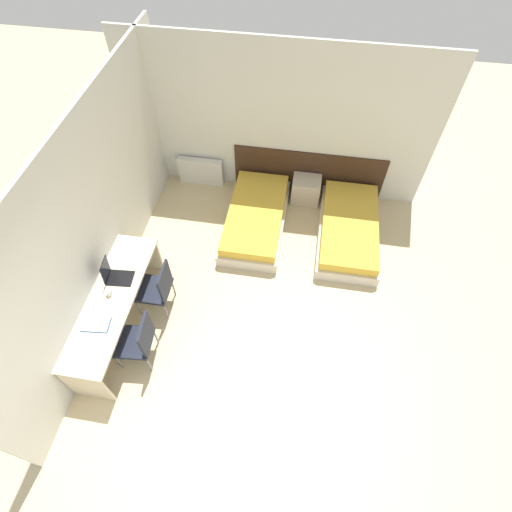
{
  "coord_description": "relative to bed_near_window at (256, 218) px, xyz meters",
  "views": [
    {
      "loc": [
        0.56,
        -0.91,
        5.19
      ],
      "look_at": [
        0.0,
        2.52,
        0.55
      ],
      "focal_mm": 28.0,
      "sensor_mm": 36.0,
      "label": 1
    }
  ],
  "objects": [
    {
      "name": "nightstand",
      "position": [
        0.78,
        0.76,
        0.05
      ],
      "size": [
        0.49,
        0.39,
        0.47
      ],
      "color": "beige",
      "rests_on": "ground_plane"
    },
    {
      "name": "open_notebook",
      "position": [
        -1.59,
        -2.56,
        0.55
      ],
      "size": [
        0.36,
        0.25,
        0.02
      ],
      "rotation": [
        0.0,
        0.0,
        0.1
      ],
      "color": "#1E4793",
      "rests_on": "desk"
    },
    {
      "name": "mug",
      "position": [
        -1.59,
        -2.11,
        0.59
      ],
      "size": [
        0.08,
        0.08,
        0.09
      ],
      "color": "white",
      "rests_on": "desk"
    },
    {
      "name": "headboard_panel",
      "position": [
        0.78,
        0.99,
        0.25
      ],
      "size": [
        2.63,
        0.03,
        0.87
      ],
      "color": "#382316",
      "rests_on": "ground_plane"
    },
    {
      "name": "chair_near_notebook",
      "position": [
        -1.1,
        -2.58,
        0.3
      ],
      "size": [
        0.49,
        0.49,
        0.91
      ],
      "rotation": [
        0.0,
        0.0,
        0.09
      ],
      "color": "black",
      "rests_on": "ground_plane"
    },
    {
      "name": "chair_near_laptop",
      "position": [
        -1.1,
        -1.77,
        0.3
      ],
      "size": [
        0.46,
        0.46,
        0.91
      ],
      "rotation": [
        0.0,
        0.0,
        0.01
      ],
      "color": "black",
      "rests_on": "ground_plane"
    },
    {
      "name": "radiator",
      "position": [
        -1.17,
        0.91,
        0.08
      ],
      "size": [
        0.82,
        0.12,
        0.53
      ],
      "color": "silver",
      "rests_on": "ground_plane"
    },
    {
      "name": "desk",
      "position": [
        -1.55,
        -2.18,
        0.39
      ],
      "size": [
        0.6,
        2.11,
        0.72
      ],
      "color": "beige",
      "rests_on": "ground_plane"
    },
    {
      "name": "wall_back",
      "position": [
        0.18,
        1.03,
        1.17
      ],
      "size": [
        5.06,
        0.05,
        2.7
      ],
      "color": "silver",
      "rests_on": "ground_plane"
    },
    {
      "name": "wall_left",
      "position": [
        -1.87,
        -1.29,
        1.17
      ],
      "size": [
        0.05,
        5.59,
        2.7
      ],
      "color": "silver",
      "rests_on": "ground_plane"
    },
    {
      "name": "laptop",
      "position": [
        -1.59,
        -1.86,
        0.61
      ],
      "size": [
        0.37,
        0.28,
        0.36
      ],
      "rotation": [
        0.0,
        0.0,
        0.09
      ],
      "color": "black",
      "rests_on": "desk"
    },
    {
      "name": "bed_near_window",
      "position": [
        0.0,
        0.0,
        0.0
      ],
      "size": [
        0.97,
        1.92,
        0.37
      ],
      "color": "beige",
      "rests_on": "ground_plane"
    },
    {
      "name": "bed_near_door",
      "position": [
        1.56,
        0.0,
        0.0
      ],
      "size": [
        0.97,
        1.92,
        0.37
      ],
      "color": "beige",
      "rests_on": "ground_plane"
    },
    {
      "name": "ground_plane",
      "position": [
        0.18,
        -3.59,
        -0.18
      ],
      "size": [
        20.0,
        20.0,
        0.0
      ],
      "primitive_type": "plane",
      "color": "beige"
    }
  ]
}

